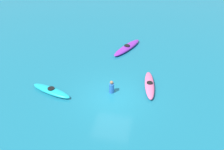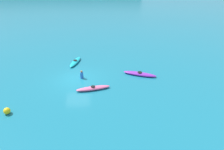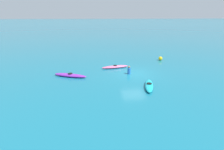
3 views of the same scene
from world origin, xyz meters
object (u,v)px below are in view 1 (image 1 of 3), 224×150
kayak_pink (150,85)px  person_near_shore (112,87)px  kayak_purple (127,48)px  kayak_cyan (51,91)px

kayak_pink → person_near_shore: person_near_shore is taller
kayak_pink → person_near_shore: 2.59m
person_near_shore → kayak_purple: bearing=-0.6°
kayak_purple → kayak_pink: bearing=-155.3°
kayak_pink → kayak_cyan: 6.42m
kayak_cyan → kayak_purple: bearing=-29.3°
person_near_shore → kayak_pink: bearing=-65.5°
kayak_cyan → person_near_shore: (0.82, -3.79, 0.22)m
kayak_purple → person_near_shore: 6.06m
kayak_pink → kayak_purple: (4.98, 2.29, 0.00)m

